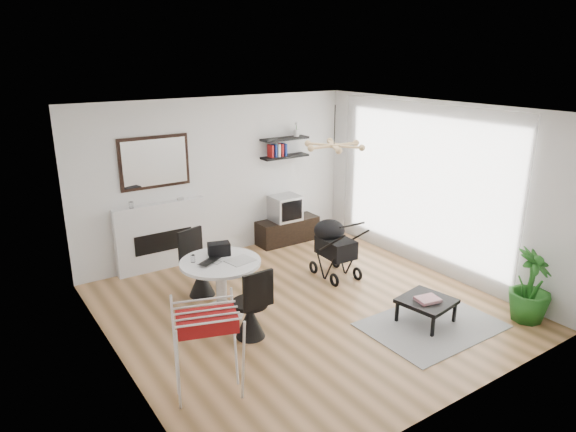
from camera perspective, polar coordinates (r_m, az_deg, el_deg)
floor at (r=7.24m, az=1.81°, el=-10.10°), size 5.00×5.00×0.00m
ceiling at (r=6.44m, az=2.04°, el=11.68°), size 5.00×5.00×0.00m
wall_back at (r=8.79m, az=-7.69°, el=4.22°), size 5.00×0.00×5.00m
wall_left at (r=5.70m, az=-18.96°, el=-4.09°), size 0.00×5.00×5.00m
wall_right at (r=8.38m, az=15.94°, el=3.02°), size 0.00×5.00×5.00m
sheer_curtain at (r=8.43m, az=14.47°, el=3.23°), size 0.04×3.60×2.60m
fireplace at (r=8.49m, az=-13.91°, el=-1.30°), size 1.50×0.17×2.16m
shelf_lower at (r=9.24m, az=-0.35°, el=6.62°), size 0.90×0.25×0.04m
shelf_upper at (r=9.18m, az=-0.36°, el=8.58°), size 0.90×0.25×0.04m
pendant_lamp at (r=7.17m, az=5.15°, el=7.80°), size 0.90×0.90×0.10m
tv_console at (r=9.53m, az=-0.05°, el=-1.61°), size 1.19×0.42×0.45m
crt_tv at (r=9.36m, az=-0.33°, el=0.91°), size 0.52×0.45×0.45m
dining_table at (r=6.89m, az=-7.44°, el=-7.01°), size 1.06×1.06×0.78m
laptop at (r=6.71m, az=-8.34°, el=-5.13°), size 0.42×0.37×0.03m
black_bag at (r=6.94m, az=-7.68°, el=-3.67°), size 0.33×0.25×0.17m
newspaper at (r=6.76m, az=-5.34°, el=-4.94°), size 0.39×0.34×0.01m
drinking_glass at (r=6.78m, az=-10.52°, el=-4.68°), size 0.06×0.06×0.10m
chair_far at (r=7.57m, az=-9.71°, el=-6.49°), size 0.49×0.51×0.97m
chair_near at (r=6.43m, az=-4.13°, el=-10.97°), size 0.45×0.45×0.94m
drying_rack at (r=5.36m, az=-8.88°, el=-14.62°), size 0.83×0.80×1.00m
stroller at (r=8.09m, az=5.10°, el=-3.75°), size 0.53×0.83×0.99m
rug at (r=7.04m, az=15.66°, el=-11.61°), size 1.70×1.23×0.01m
coffee_table at (r=6.97m, az=15.15°, el=-9.19°), size 0.71×0.71×0.32m
magazines at (r=6.91m, az=15.27°, el=-8.93°), size 0.33×0.28×0.04m
potted_plant at (r=7.42m, az=25.35°, el=-7.06°), size 0.67×0.67×0.97m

